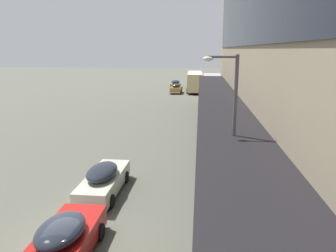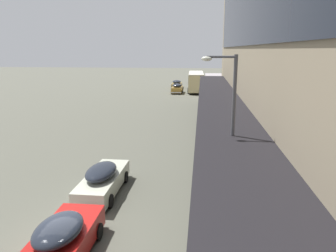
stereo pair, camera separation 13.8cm
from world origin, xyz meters
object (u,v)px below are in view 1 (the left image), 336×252
(pedestrian_at_kerb, at_px, (223,153))
(sedan_second_near, at_px, (176,84))
(transit_bus_kerbside_front, at_px, (195,81))
(sedan_second_mid, at_px, (176,88))
(sedan_trailing_near, at_px, (64,241))
(sedan_oncoming_front, at_px, (195,81))
(street_lamp, at_px, (230,122))
(sedan_oncoming_rear, at_px, (104,180))

(pedestrian_at_kerb, bearing_deg, sedan_second_near, 97.91)
(transit_bus_kerbside_front, height_order, sedan_second_mid, transit_bus_kerbside_front)
(sedan_trailing_near, distance_m, pedestrian_at_kerb, 10.91)
(transit_bus_kerbside_front, height_order, sedan_trailing_near, transit_bus_kerbside_front)
(sedan_oncoming_front, xyz_separation_m, sedan_trailing_near, (-3.58, -59.16, 0.05))
(street_lamp, bearing_deg, sedan_second_near, 96.99)
(sedan_second_near, xyz_separation_m, pedestrian_at_kerb, (6.03, -43.39, 0.42))
(pedestrian_at_kerb, bearing_deg, transit_bus_kerbside_front, 93.41)
(sedan_oncoming_front, xyz_separation_m, pedestrian_at_kerb, (2.45, -50.08, 0.45))
(pedestrian_at_kerb, bearing_deg, street_lamp, -91.45)
(sedan_second_near, height_order, street_lamp, street_lamp)
(sedan_second_near, height_order, sedan_second_mid, sedan_second_mid)
(sedan_second_mid, bearing_deg, street_lamp, -82.63)
(transit_bus_kerbside_front, distance_m, street_lamp, 43.67)
(sedan_trailing_near, bearing_deg, sedan_oncoming_rear, 92.01)
(sedan_oncoming_rear, relative_size, sedan_oncoming_front, 1.13)
(sedan_second_near, distance_m, sedan_trailing_near, 52.47)
(sedan_trailing_near, bearing_deg, sedan_second_mid, 89.21)
(sedan_oncoming_front, xyz_separation_m, sedan_second_mid, (-2.96, -14.07, 0.06))
(sedan_oncoming_front, relative_size, street_lamp, 0.65)
(sedan_trailing_near, bearing_deg, transit_bus_kerbside_front, 85.56)
(transit_bus_kerbside_front, bearing_deg, sedan_second_near, 128.74)
(sedan_second_mid, bearing_deg, sedan_oncoming_front, 78.13)
(transit_bus_kerbside_front, distance_m, sedan_oncoming_rear, 42.58)
(sedan_oncoming_rear, distance_m, sedan_trailing_near, 5.45)
(sedan_oncoming_front, height_order, sedan_trailing_near, sedan_trailing_near)
(sedan_oncoming_rear, bearing_deg, sedan_second_mid, 88.83)
(transit_bus_kerbside_front, relative_size, sedan_oncoming_rear, 2.05)
(transit_bus_kerbside_front, xyz_separation_m, street_lamp, (2.19, -43.56, 2.26))
(transit_bus_kerbside_front, distance_m, sedan_second_near, 6.05)
(transit_bus_kerbside_front, height_order, sedan_oncoming_front, transit_bus_kerbside_front)
(transit_bus_kerbside_front, relative_size, sedan_oncoming_front, 2.32)
(transit_bus_kerbside_front, relative_size, sedan_trailing_near, 2.23)
(sedan_oncoming_front, distance_m, pedestrian_at_kerb, 50.14)
(sedan_trailing_near, relative_size, sedan_second_mid, 1.09)
(transit_bus_kerbside_front, distance_m, sedan_trailing_near, 47.99)
(sedan_oncoming_rear, relative_size, sedan_trailing_near, 1.08)
(transit_bus_kerbside_front, bearing_deg, sedan_oncoming_front, 90.68)
(sedan_oncoming_front, height_order, street_lamp, street_lamp)
(sedan_second_near, relative_size, sedan_oncoming_front, 1.09)
(sedan_second_near, distance_m, sedan_second_mid, 7.40)
(transit_bus_kerbside_front, xyz_separation_m, sedan_second_near, (-3.72, 4.63, -1.12))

